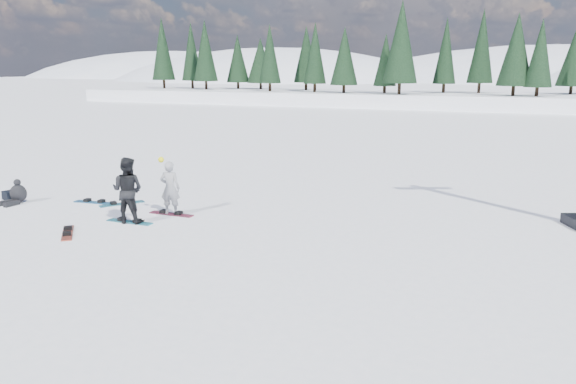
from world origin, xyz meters
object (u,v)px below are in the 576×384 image
(snowboarder_woman, at_px, (170,188))
(seated_rider, at_px, (17,194))
(snowboard_loose_c, at_px, (94,202))
(snowboard_loose_b, at_px, (68,233))
(snowboard_loose_a, at_px, (122,204))
(snowboarder_man, at_px, (128,190))
(gear_bag, at_px, (9,195))

(snowboarder_woman, distance_m, seated_rider, 5.81)
(snowboard_loose_c, distance_m, snowboard_loose_b, 3.66)
(snowboard_loose_b, bearing_deg, snowboard_loose_a, 153.00)
(snowboard_loose_c, bearing_deg, snowboarder_man, -36.28)
(snowboarder_woman, xyz_separation_m, snowboard_loose_c, (-3.33, 0.33, -0.85))
(snowboarder_man, xyz_separation_m, seated_rider, (-5.11, 0.57, -0.67))
(snowboard_loose_a, xyz_separation_m, snowboard_loose_b, (0.81, -3.37, 0.00))
(snowboarder_man, distance_m, snowboard_loose_c, 3.27)
(snowboarder_woman, distance_m, snowboarder_man, 1.41)
(gear_bag, relative_size, snowboard_loose_a, 0.30)
(snowboard_loose_c, bearing_deg, snowboard_loose_a, 4.98)
(snowboarder_man, height_order, gear_bag, snowboarder_man)
(snowboarder_man, xyz_separation_m, gear_bag, (-5.81, 0.82, -0.84))
(snowboarder_man, relative_size, gear_bag, 4.40)
(gear_bag, bearing_deg, seated_rider, -19.89)
(snowboard_loose_b, bearing_deg, seated_rider, -157.65)
(snowboard_loose_a, height_order, snowboard_loose_c, same)
(gear_bag, bearing_deg, snowboard_loose_c, 13.67)
(snowboarder_woman, relative_size, seated_rider, 1.79)
(gear_bag, relative_size, snowboard_loose_c, 0.30)
(snowboarder_man, bearing_deg, seated_rider, -15.95)
(gear_bag, bearing_deg, snowboard_loose_a, 12.99)
(seated_rider, bearing_deg, snowboarder_woman, 19.11)
(snowboarder_woman, height_order, snowboard_loose_a, snowboarder_woman)
(seated_rider, xyz_separation_m, snowboard_loose_c, (2.42, 1.01, -0.30))
(snowboard_loose_a, relative_size, snowboard_loose_b, 1.00)
(seated_rider, distance_m, gear_bag, 0.76)
(snowboarder_man, height_order, seated_rider, snowboarder_man)
(snowboarder_man, relative_size, snowboard_loose_c, 1.32)
(snowboarder_man, distance_m, gear_bag, 5.92)
(snowboarder_man, relative_size, snowboard_loose_b, 1.32)
(snowboarder_woman, xyz_separation_m, snowboard_loose_b, (-1.52, -2.85, -0.85))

